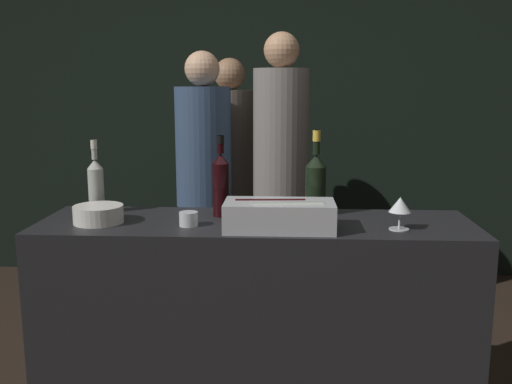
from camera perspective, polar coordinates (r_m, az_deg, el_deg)
wall_back_chalkboard at (r=4.56m, az=1.49°, el=9.14°), size 6.40×0.06×2.80m
bar_counter at (r=2.53m, az=-0.03°, el=-13.62°), size 1.80×0.52×0.96m
ice_bin_with_bottles at (r=2.23m, az=2.36°, el=-2.25°), size 0.43×0.21×0.12m
bowl_white at (r=2.43m, az=-15.48°, el=-2.10°), size 0.20×0.20×0.07m
wine_glass at (r=2.29m, az=14.21°, el=-1.37°), size 0.09×0.09×0.13m
candle_votive at (r=2.31m, az=-6.76°, el=-2.69°), size 0.08×0.08×0.06m
white_wine_bottle at (r=2.60m, az=-15.72°, el=0.79°), size 0.07×0.07×0.32m
champagne_bottle at (r=2.48m, az=6.00°, el=0.99°), size 0.09×0.09×0.37m
red_wine_bottle_black_foil at (r=2.45m, az=-3.53°, el=0.98°), size 0.07×0.07×0.35m
person_in_hoodie at (r=3.52m, az=-5.22°, el=1.54°), size 0.34×0.34×1.72m
person_blond_tee at (r=3.90m, az=-2.57°, el=2.29°), size 0.33×0.33×1.70m
person_grey_polo at (r=3.46m, az=2.48°, el=2.52°), size 0.33×0.33×1.83m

